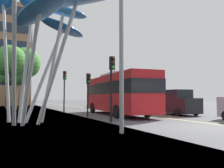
# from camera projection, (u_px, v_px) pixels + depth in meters

# --- Properties ---
(ground) EXTENTS (120.00, 240.00, 0.10)m
(ground) POSITION_uv_depth(u_px,v_px,m) (183.00, 128.00, 11.59)
(ground) COLOR #4C4C4F
(red_bus) EXTENTS (3.25, 11.07, 3.51)m
(red_bus) POSITION_uv_depth(u_px,v_px,m) (117.00, 92.00, 20.09)
(red_bus) COLOR red
(red_bus) RESTS_ON ground
(leaf_sculpture) EXTENTS (10.03, 9.72, 8.24)m
(leaf_sculpture) POSITION_uv_depth(u_px,v_px,m) (27.00, 16.00, 13.35)
(leaf_sculpture) COLOR #9EA0A5
(leaf_sculpture) RESTS_ON ground
(traffic_light_kerb_near) EXTENTS (0.28, 0.42, 3.91)m
(traffic_light_kerb_near) POSITION_uv_depth(u_px,v_px,m) (112.00, 75.00, 14.17)
(traffic_light_kerb_near) COLOR black
(traffic_light_kerb_near) RESTS_ON ground
(traffic_light_kerb_far) EXTENTS (0.28, 0.42, 3.32)m
(traffic_light_kerb_far) POSITION_uv_depth(u_px,v_px,m) (88.00, 85.00, 18.36)
(traffic_light_kerb_far) COLOR black
(traffic_light_kerb_far) RESTS_ON ground
(traffic_light_island_mid) EXTENTS (0.28, 0.42, 3.97)m
(traffic_light_island_mid) POSITION_uv_depth(u_px,v_px,m) (65.00, 83.00, 22.53)
(traffic_light_island_mid) COLOR black
(traffic_light_island_mid) RESTS_ON ground
(car_parked_mid) EXTENTS (2.05, 4.34, 2.12)m
(car_parked_mid) POSITION_uv_depth(u_px,v_px,m) (176.00, 103.00, 20.18)
(car_parked_mid) COLOR black
(car_parked_mid) RESTS_ON ground
(car_parked_far) EXTENTS (1.91, 4.32, 2.34)m
(car_parked_far) POSITION_uv_depth(u_px,v_px,m) (139.00, 101.00, 26.64)
(car_parked_far) COLOR gray
(car_parked_far) RESTS_ON ground
(car_side_street) EXTENTS (1.92, 4.35, 2.08)m
(car_side_street) POSITION_uv_depth(u_px,v_px,m) (116.00, 101.00, 31.89)
(car_side_street) COLOR maroon
(car_side_street) RESTS_ON ground
(car_far_side) EXTENTS (1.92, 3.83, 2.12)m
(car_far_side) POSITION_uv_depth(u_px,v_px,m) (100.00, 101.00, 37.57)
(car_far_side) COLOR silver
(car_far_side) RESTS_ON ground
(street_lamp) EXTENTS (1.66, 0.44, 7.66)m
(street_lamp) POSITION_uv_depth(u_px,v_px,m) (129.00, 17.00, 10.07)
(street_lamp) COLOR gray
(street_lamp) RESTS_ON ground
(tree_pavement_near) EXTENTS (5.69, 5.14, 7.92)m
(tree_pavement_near) POSITION_uv_depth(u_px,v_px,m) (17.00, 65.00, 29.87)
(tree_pavement_near) COLOR brown
(tree_pavement_near) RESTS_ON ground
(tree_pavement_far) EXTENTS (5.11, 4.35, 7.20)m
(tree_pavement_far) POSITION_uv_depth(u_px,v_px,m) (11.00, 70.00, 32.05)
(tree_pavement_far) COLOR brown
(tree_pavement_far) RESTS_ON ground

